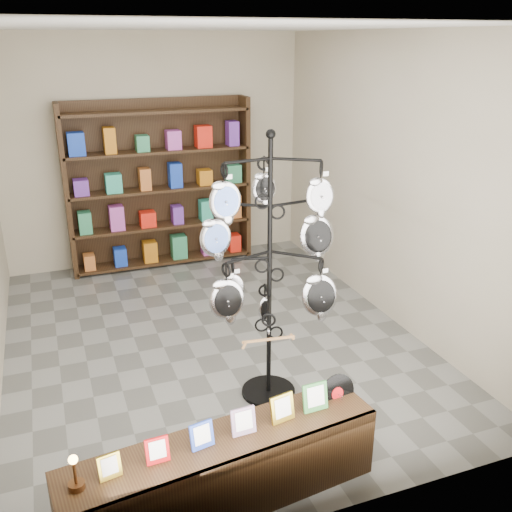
{
  "coord_description": "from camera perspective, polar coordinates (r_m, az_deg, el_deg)",
  "views": [
    {
      "loc": [
        -1.4,
        -5.03,
        2.92
      ],
      "look_at": [
        0.12,
        -1.0,
        1.26
      ],
      "focal_mm": 40.0,
      "sensor_mm": 36.0,
      "label": 1
    }
  ],
  "objects": [
    {
      "name": "ground",
      "position": [
        5.98,
        -4.49,
        -8.24
      ],
      "size": [
        5.0,
        5.0,
        0.0
      ],
      "primitive_type": "plane",
      "color": "slate",
      "rests_on": "ground"
    },
    {
      "name": "room_envelope",
      "position": [
        5.33,
        -5.05,
        9.39
      ],
      "size": [
        5.0,
        5.0,
        5.0
      ],
      "color": "#BAAD96",
      "rests_on": "ground"
    },
    {
      "name": "display_tree",
      "position": [
        4.53,
        1.38,
        0.4
      ],
      "size": [
        1.19,
        1.14,
        2.29
      ],
      "rotation": [
        0.0,
        0.0,
        -0.22
      ],
      "color": "black",
      "rests_on": "ground"
    },
    {
      "name": "front_shelf",
      "position": [
        3.99,
        -3.21,
        -20.72
      ],
      "size": [
        2.15,
        0.68,
        0.75
      ],
      "rotation": [
        0.0,
        0.0,
        0.12
      ],
      "color": "black",
      "rests_on": "ground"
    },
    {
      "name": "back_shelving",
      "position": [
        7.7,
        -9.58,
        6.52
      ],
      "size": [
        2.42,
        0.36,
        2.2
      ],
      "color": "black",
      "rests_on": "ground"
    }
  ]
}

